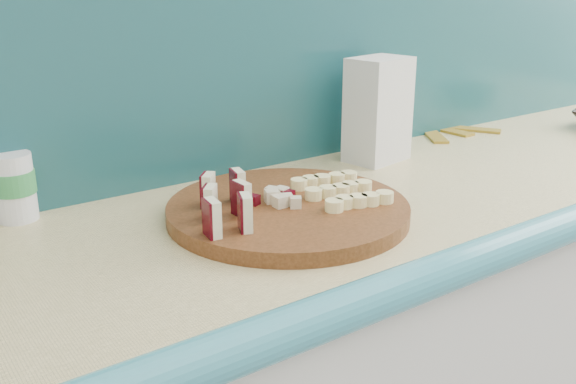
{
  "coord_description": "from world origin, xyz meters",
  "views": [
    {
      "loc": [
        -1.04,
        0.66,
        1.31
      ],
      "look_at": [
        -0.44,
        1.5,
        0.96
      ],
      "focal_mm": 40.0,
      "sensor_mm": 36.0,
      "label": 1
    }
  ],
  "objects": [
    {
      "name": "kitchen_counter",
      "position": [
        0.1,
        1.5,
        0.46
      ],
      "size": [
        2.2,
        0.63,
        0.91
      ],
      "color": "silver",
      "rests_on": "ground"
    },
    {
      "name": "backsplash",
      "position": [
        0.1,
        1.79,
        1.16
      ],
      "size": [
        2.2,
        0.02,
        0.5
      ],
      "primitive_type": "cube",
      "color": "teal",
      "rests_on": "kitchen_counter"
    },
    {
      "name": "cutting_board",
      "position": [
        -0.44,
        1.5,
        0.92
      ],
      "size": [
        0.48,
        0.48,
        0.03
      ],
      "primitive_type": "cylinder",
      "rotation": [
        0.0,
        0.0,
        -0.18
      ],
      "color": "#3E220D",
      "rests_on": "kitchen_counter"
    },
    {
      "name": "apple_wedges",
      "position": [
        -0.57,
        1.5,
        0.96
      ],
      "size": [
        0.13,
        0.16,
        0.06
      ],
      "color": "beige",
      "rests_on": "cutting_board"
    },
    {
      "name": "apple_chunks",
      "position": [
        -0.47,
        1.51,
        0.95
      ],
      "size": [
        0.07,
        0.07,
        0.02
      ],
      "color": "beige",
      "rests_on": "cutting_board"
    },
    {
      "name": "banana_slices",
      "position": [
        -0.34,
        1.48,
        0.95
      ],
      "size": [
        0.15,
        0.17,
        0.02
      ],
      "color": "#FFEF9B",
      "rests_on": "cutting_board"
    },
    {
      "name": "flour_bag",
      "position": [
        -0.08,
        1.68,
        1.02
      ],
      "size": [
        0.15,
        0.12,
        0.23
      ],
      "primitive_type": "cube",
      "rotation": [
        0.0,
        0.0,
        0.17
      ],
      "color": "silver",
      "rests_on": "kitchen_counter"
    },
    {
      "name": "canister",
      "position": [
        -0.82,
        1.76,
        0.97
      ],
      "size": [
        0.07,
        0.07,
        0.12
      ],
      "rotation": [
        0.0,
        0.0,
        -0.08
      ],
      "color": "white",
      "rests_on": "kitchen_counter"
    },
    {
      "name": "banana_peel",
      "position": [
        0.26,
        1.76,
        0.91
      ],
      "size": [
        0.25,
        0.21,
        0.01
      ],
      "rotation": [
        0.0,
        0.0,
        -0.14
      ],
      "color": "#B09422",
      "rests_on": "kitchen_counter"
    }
  ]
}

